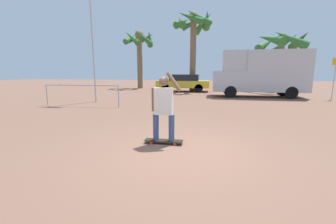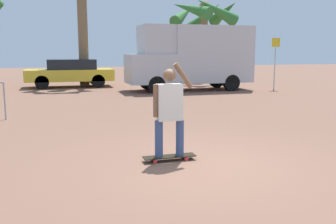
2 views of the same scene
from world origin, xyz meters
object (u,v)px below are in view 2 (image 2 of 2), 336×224
at_px(person_skateboarder, 169,107).
at_px(street_sign, 275,57).
at_px(skateboard, 169,157).
at_px(parked_car_yellow, 70,72).
at_px(camper_van, 192,56).
at_px(palm_tree_near_van, 204,15).

distance_m(person_skateboarder, street_sign, 13.48).
distance_m(skateboard, person_skateboarder, 0.88).
xyz_separation_m(parked_car_yellow, street_sign, (9.74, -4.20, 0.84)).
distance_m(skateboard, parked_car_yellow, 14.60).
relative_size(camper_van, parked_car_yellow, 1.34).
bearing_deg(person_skateboarder, camper_van, 67.98).
xyz_separation_m(camper_van, street_sign, (4.10, -0.82, -0.04)).
distance_m(skateboard, camper_van, 12.15).
xyz_separation_m(skateboard, palm_tree_near_van, (7.01, 15.95, 4.00)).
height_order(skateboard, parked_car_yellow, parked_car_yellow).
bearing_deg(camper_van, person_skateboarder, -112.02).
distance_m(palm_tree_near_van, street_sign, 6.32).
xyz_separation_m(person_skateboarder, street_sign, (8.61, 10.34, 0.67)).
relative_size(person_skateboarder, camper_van, 0.27).
distance_m(person_skateboarder, parked_car_yellow, 14.59).
bearing_deg(skateboard, street_sign, 50.23).
relative_size(skateboard, camper_van, 0.15).
bearing_deg(palm_tree_near_van, parked_car_yellow, -170.22).
bearing_deg(camper_van, palm_tree_near_van, 62.44).
bearing_deg(parked_car_yellow, person_skateboarder, -85.55).
xyz_separation_m(person_skateboarder, parked_car_yellow, (-1.13, 14.54, -0.17)).
relative_size(skateboard, person_skateboarder, 0.57).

